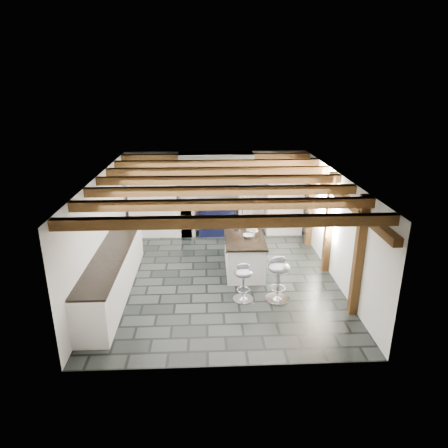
{
  "coord_description": "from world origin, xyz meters",
  "views": [
    {
      "loc": [
        -0.3,
        -8.0,
        4.11
      ],
      "look_at": [
        0.1,
        0.4,
        1.1
      ],
      "focal_mm": 32.0,
      "sensor_mm": 36.0,
      "label": 1
    }
  ],
  "objects_px": {
    "bar_stool_near": "(278,274)",
    "bar_stool_far": "(243,278)",
    "kitchen_island": "(244,252)",
    "range_cooker": "(217,218)"
  },
  "relations": [
    {
      "from": "bar_stool_far",
      "to": "bar_stool_near",
      "type": "bearing_deg",
      "value": -8.85
    },
    {
      "from": "kitchen_island",
      "to": "bar_stool_far",
      "type": "relative_size",
      "value": 2.22
    },
    {
      "from": "bar_stool_far",
      "to": "kitchen_island",
      "type": "bearing_deg",
      "value": 78.4
    },
    {
      "from": "range_cooker",
      "to": "bar_stool_far",
      "type": "height_order",
      "value": "range_cooker"
    },
    {
      "from": "range_cooker",
      "to": "bar_stool_near",
      "type": "bearing_deg",
      "value": -73.7
    },
    {
      "from": "range_cooker",
      "to": "bar_stool_far",
      "type": "relative_size",
      "value": 1.31
    },
    {
      "from": "range_cooker",
      "to": "bar_stool_far",
      "type": "xyz_separation_m",
      "value": [
        0.41,
        -3.7,
        0.01
      ]
    },
    {
      "from": "range_cooker",
      "to": "bar_stool_near",
      "type": "height_order",
      "value": "range_cooker"
    },
    {
      "from": "range_cooker",
      "to": "kitchen_island",
      "type": "distance_m",
      "value": 2.39
    },
    {
      "from": "bar_stool_near",
      "to": "bar_stool_far",
      "type": "bearing_deg",
      "value": 171.97
    }
  ]
}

